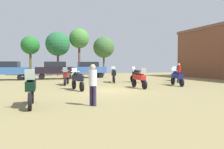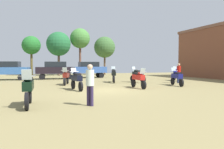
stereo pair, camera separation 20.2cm
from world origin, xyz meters
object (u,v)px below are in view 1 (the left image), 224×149
car_3 (55,69)px  tree_6 (79,39)px  motorcycle_1 (114,75)px  car_4 (88,68)px  motorcycle_4 (177,77)px  motorcycle_9 (77,79)px  person_2 (179,72)px  motorcycle_8 (66,76)px  tree_5 (30,45)px  motorcycle_6 (31,88)px  car_1 (7,69)px  motorcycle_7 (176,74)px  person_1 (93,82)px  tree_1 (104,47)px  tree_4 (58,44)px  motorcycle_3 (139,78)px  motorcycle_2 (138,75)px

car_3 → tree_6: size_ratio=0.60×
motorcycle_1 → car_4: (-0.70, 7.81, 0.43)m
motorcycle_4 → motorcycle_1: bearing=140.0°
motorcycle_9 → person_2: size_ratio=1.24×
motorcycle_8 → tree_5: 17.65m
motorcycle_6 → car_4: 19.04m
car_1 → tree_6: tree_6 is taller
motorcycle_1 → motorcycle_7: (6.82, -0.07, -0.01)m
person_1 → tree_1: 27.67m
motorcycle_7 → tree_5: size_ratio=0.36×
motorcycle_1 → motorcycle_6: 12.34m
motorcycle_1 → tree_1: 16.26m
motorcycle_1 → motorcycle_9: motorcycle_1 is taller
car_3 → tree_4: (1.00, 7.66, 3.52)m
tree_5 → person_1: bearing=-83.4°
motorcycle_3 → motorcycle_7: 8.44m
motorcycle_1 → person_2: person_2 is taller
motorcycle_4 → motorcycle_7: motorcycle_7 is taller
tree_1 → tree_5: (-11.32, 0.50, 0.04)m
motorcycle_1 → car_4: car_4 is taller
motorcycle_6 → motorcycle_7: 17.12m
motorcycle_3 → tree_5: tree_5 is taller
tree_4 → tree_5: bearing=156.6°
motorcycle_2 → motorcycle_3: motorcycle_2 is taller
car_1 → tree_6: size_ratio=0.62×
motorcycle_9 → person_1: size_ratio=1.29×
car_4 → tree_5: 11.22m
motorcycle_4 → motorcycle_7: size_ratio=1.05×
motorcycle_2 → person_2: bearing=-44.8°
motorcycle_6 → tree_1: bearing=-111.0°
motorcycle_8 → car_1: size_ratio=0.46×
car_1 → tree_1: 16.44m
motorcycle_7 → tree_6: bearing=130.4°
motorcycle_3 → car_4: bearing=-88.1°
person_1 → tree_5: 27.10m
motorcycle_9 → motorcycle_4: bearing=-5.3°
person_1 → tree_4: tree_4 is taller
tree_4 → car_3: bearing=-97.4°
motorcycle_6 → tree_5: tree_5 is taller
motorcycle_4 → motorcycle_7: (3.04, 4.45, 0.02)m
motorcycle_3 → car_4: 13.06m
motorcycle_4 → car_3: size_ratio=0.50×
tree_5 → tree_6: 7.35m
motorcycle_4 → tree_4: size_ratio=0.34×
motorcycle_7 → motorcycle_8: (-11.32, -0.96, -0.02)m
motorcycle_2 → motorcycle_9: bearing=-161.5°
motorcycle_3 → motorcycle_2: bearing=-115.6°
motorcycle_4 → motorcycle_8: bearing=167.3°
car_4 → person_1: (-3.92, -18.59, -0.17)m
motorcycle_3 → tree_1: 21.25m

